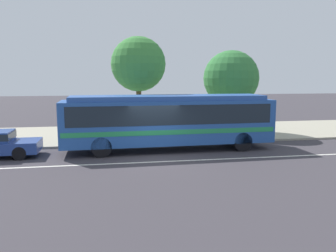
# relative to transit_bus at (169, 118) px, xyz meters

# --- Properties ---
(ground_plane) EXTENTS (120.00, 120.00, 0.00)m
(ground_plane) POSITION_rel_transit_bus_xyz_m (-0.95, -1.76, -1.70)
(ground_plane) COLOR #3A363C
(sidewalk_slab) EXTENTS (60.00, 8.00, 0.12)m
(sidewalk_slab) POSITION_rel_transit_bus_xyz_m (-0.95, 5.35, -1.64)
(sidewalk_slab) COLOR #A39B87
(sidewalk_slab) RESTS_ON ground_plane
(lane_stripe_center) EXTENTS (56.00, 0.16, 0.01)m
(lane_stripe_center) POSITION_rel_transit_bus_xyz_m (-0.95, -2.56, -1.69)
(lane_stripe_center) COLOR silver
(lane_stripe_center) RESTS_ON ground_plane
(transit_bus) EXTENTS (11.11, 2.78, 2.92)m
(transit_bus) POSITION_rel_transit_bus_xyz_m (0.00, 0.00, 0.00)
(transit_bus) COLOR #234F9B
(transit_bus) RESTS_ON ground_plane
(pedestrian_waiting_near_sign) EXTENTS (0.48, 0.48, 1.65)m
(pedestrian_waiting_near_sign) POSITION_rel_transit_bus_xyz_m (0.11, 2.44, -0.61)
(pedestrian_waiting_near_sign) COLOR #283F30
(pedestrian_waiting_near_sign) RESTS_ON sidewalk_slab
(bus_stop_sign) EXTENTS (0.16, 0.43, 2.58)m
(bus_stop_sign) POSITION_rel_transit_bus_xyz_m (3.71, 1.72, 0.08)
(bus_stop_sign) COLOR gray
(bus_stop_sign) RESTS_ON sidewalk_slab
(street_tree_near_stop) EXTENTS (3.34, 3.34, 6.21)m
(street_tree_near_stop) POSITION_rel_transit_bus_xyz_m (-1.26, 3.43, 2.94)
(street_tree_near_stop) COLOR brown
(street_tree_near_stop) RESTS_ON sidewalk_slab
(street_tree_mid_block) EXTENTS (3.78, 3.78, 5.57)m
(street_tree_mid_block) POSITION_rel_transit_bus_xyz_m (5.19, 4.75, 2.10)
(street_tree_mid_block) COLOR brown
(street_tree_mid_block) RESTS_ON sidewalk_slab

